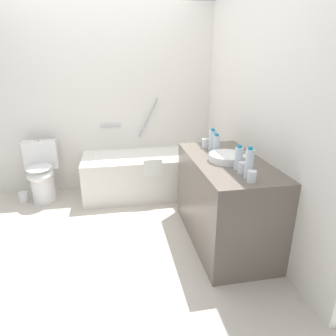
% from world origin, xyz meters
% --- Properties ---
extents(ground_plane, '(3.91, 3.91, 0.00)m').
position_xyz_m(ground_plane, '(0.00, 0.00, 0.00)').
color(ground_plane, beige).
extents(wall_back_tiled, '(3.31, 0.10, 2.35)m').
position_xyz_m(wall_back_tiled, '(0.00, 1.29, 1.18)').
color(wall_back_tiled, white).
rests_on(wall_back_tiled, ground_plane).
extents(wall_right_mirror, '(0.10, 2.88, 2.35)m').
position_xyz_m(wall_right_mirror, '(1.50, 0.00, 1.18)').
color(wall_right_mirror, white).
rests_on(wall_right_mirror, ground_plane).
extents(bathtub, '(1.69, 0.70, 1.22)m').
position_xyz_m(bathtub, '(0.56, 0.89, 0.29)').
color(bathtub, white).
rests_on(bathtub, ground_plane).
extents(toilet, '(0.40, 0.52, 0.75)m').
position_xyz_m(toilet, '(-0.78, 0.94, 0.36)').
color(toilet, white).
rests_on(toilet, ground_plane).
extents(vanity_counter, '(0.63, 1.27, 0.82)m').
position_xyz_m(vanity_counter, '(1.14, -0.30, 0.41)').
color(vanity_counter, '#6B6056').
rests_on(vanity_counter, ground_plane).
extents(sink_basin, '(0.33, 0.33, 0.07)m').
position_xyz_m(sink_basin, '(1.11, -0.32, 0.86)').
color(sink_basin, white).
rests_on(sink_basin, vanity_counter).
extents(sink_faucet, '(0.12, 0.15, 0.08)m').
position_xyz_m(sink_faucet, '(1.31, -0.32, 0.86)').
color(sink_faucet, '#A9A9AF').
rests_on(sink_faucet, vanity_counter).
extents(water_bottle_0, '(0.07, 0.07, 0.21)m').
position_xyz_m(water_bottle_0, '(1.13, -0.54, 0.92)').
color(water_bottle_0, silver).
rests_on(water_bottle_0, vanity_counter).
extents(water_bottle_1, '(0.06, 0.06, 0.25)m').
position_xyz_m(water_bottle_1, '(1.13, -0.73, 0.94)').
color(water_bottle_1, silver).
rests_on(water_bottle_1, vanity_counter).
extents(water_bottle_2, '(0.07, 0.07, 0.22)m').
position_xyz_m(water_bottle_2, '(1.09, 0.03, 0.93)').
color(water_bottle_2, silver).
rests_on(water_bottle_2, vanity_counter).
extents(water_bottle_3, '(0.07, 0.07, 0.19)m').
position_xyz_m(water_bottle_3, '(1.10, -0.06, 0.91)').
color(water_bottle_3, silver).
rests_on(water_bottle_3, vanity_counter).
extents(drinking_glass_0, '(0.07, 0.07, 0.09)m').
position_xyz_m(drinking_glass_0, '(1.11, -0.82, 0.87)').
color(drinking_glass_0, white).
rests_on(drinking_glass_0, vanity_counter).
extents(drinking_glass_1, '(0.07, 0.07, 0.09)m').
position_xyz_m(drinking_glass_1, '(1.13, -0.62, 0.87)').
color(drinking_glass_1, white).
rests_on(drinking_glass_1, vanity_counter).
extents(drinking_glass_2, '(0.07, 0.07, 0.10)m').
position_xyz_m(drinking_glass_2, '(1.06, 0.12, 0.87)').
color(drinking_glass_2, white).
rests_on(drinking_glass_2, vanity_counter).
extents(toilet_paper_roll, '(0.11, 0.11, 0.13)m').
position_xyz_m(toilet_paper_roll, '(-1.03, 0.93, 0.06)').
color(toilet_paper_roll, white).
rests_on(toilet_paper_roll, ground_plane).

